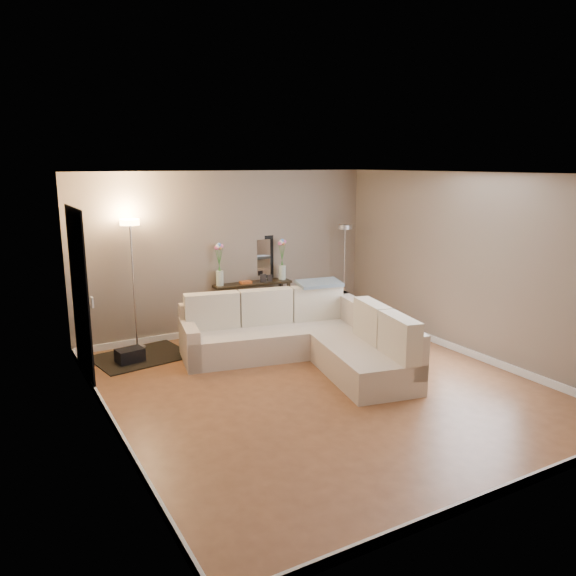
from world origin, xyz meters
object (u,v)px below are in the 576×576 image
console_table (248,304)px  floor_lamp_lit (132,259)px  floor_lamp_unlit (345,253)px  sectional_sofa (305,337)px

console_table → floor_lamp_lit: floor_lamp_lit is taller
floor_lamp_unlit → sectional_sofa: bearing=-138.7°
sectional_sofa → floor_lamp_unlit: bearing=41.3°
sectional_sofa → floor_lamp_lit: 2.73m
floor_lamp_lit → console_table: bearing=2.4°
console_table → floor_lamp_lit: 2.08m
floor_lamp_lit → floor_lamp_unlit: size_ratio=1.16×
console_table → floor_lamp_unlit: 1.93m
sectional_sofa → floor_lamp_lit: size_ratio=1.52×
floor_lamp_unlit → floor_lamp_lit: bearing=177.9°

